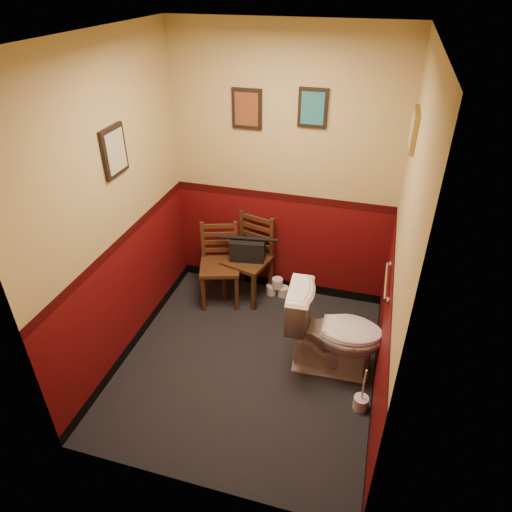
# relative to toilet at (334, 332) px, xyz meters

# --- Properties ---
(floor) EXTENTS (2.20, 2.40, 0.00)m
(floor) POSITION_rel_toilet_xyz_m (-0.72, -0.16, -0.41)
(floor) COLOR black
(floor) RESTS_ON ground
(ceiling) EXTENTS (2.20, 2.40, 0.00)m
(ceiling) POSITION_rel_toilet_xyz_m (-0.72, -0.16, 2.29)
(ceiling) COLOR silver
(ceiling) RESTS_ON ground
(wall_back) EXTENTS (2.20, 0.00, 2.70)m
(wall_back) POSITION_rel_toilet_xyz_m (-0.72, 1.04, 0.94)
(wall_back) COLOR #550A0C
(wall_back) RESTS_ON ground
(wall_front) EXTENTS (2.20, 0.00, 2.70)m
(wall_front) POSITION_rel_toilet_xyz_m (-0.72, -1.36, 0.94)
(wall_front) COLOR #550A0C
(wall_front) RESTS_ON ground
(wall_left) EXTENTS (0.00, 2.40, 2.70)m
(wall_left) POSITION_rel_toilet_xyz_m (-1.82, -0.16, 0.94)
(wall_left) COLOR #550A0C
(wall_left) RESTS_ON ground
(wall_right) EXTENTS (0.00, 2.40, 2.70)m
(wall_right) POSITION_rel_toilet_xyz_m (0.38, -0.16, 0.94)
(wall_right) COLOR #550A0C
(wall_right) RESTS_ON ground
(grab_bar) EXTENTS (0.05, 0.56, 0.06)m
(grab_bar) POSITION_rel_toilet_xyz_m (0.35, 0.09, 0.54)
(grab_bar) COLOR silver
(grab_bar) RESTS_ON wall_right
(framed_print_back_a) EXTENTS (0.28, 0.04, 0.36)m
(framed_print_back_a) POSITION_rel_toilet_xyz_m (-1.07, 1.02, 1.54)
(framed_print_back_a) COLOR black
(framed_print_back_a) RESTS_ON wall_back
(framed_print_back_b) EXTENTS (0.26, 0.04, 0.34)m
(framed_print_back_b) POSITION_rel_toilet_xyz_m (-0.47, 1.02, 1.59)
(framed_print_back_b) COLOR black
(framed_print_back_b) RESTS_ON wall_back
(framed_print_left) EXTENTS (0.04, 0.30, 0.38)m
(framed_print_left) POSITION_rel_toilet_xyz_m (-1.80, -0.06, 1.44)
(framed_print_left) COLOR black
(framed_print_left) RESTS_ON wall_left
(framed_print_right) EXTENTS (0.04, 0.34, 0.28)m
(framed_print_right) POSITION_rel_toilet_xyz_m (0.36, 0.44, 1.64)
(framed_print_right) COLOR olive
(framed_print_right) RESTS_ON wall_right
(toilet) EXTENTS (0.85, 0.51, 0.82)m
(toilet) POSITION_rel_toilet_xyz_m (0.00, 0.00, 0.00)
(toilet) COLOR white
(toilet) RESTS_ON floor
(toilet_brush) EXTENTS (0.12, 0.12, 0.43)m
(toilet_brush) POSITION_rel_toilet_xyz_m (0.30, -0.39, -0.34)
(toilet_brush) COLOR silver
(toilet_brush) RESTS_ON floor
(chair_left) EXTENTS (0.50, 0.50, 0.85)m
(chair_left) POSITION_rel_toilet_xyz_m (-1.28, 0.69, 0.02)
(chair_left) COLOR #57331A
(chair_left) RESTS_ON floor
(chair_right) EXTENTS (0.52, 0.52, 0.90)m
(chair_right) POSITION_rel_toilet_xyz_m (-1.00, 0.85, 0.05)
(chair_right) COLOR #57331A
(chair_right) RESTS_ON floor
(handbag) EXTENTS (0.38, 0.23, 0.26)m
(handbag) POSITION_rel_toilet_xyz_m (-1.01, 0.81, 0.18)
(handbag) COLOR black
(handbag) RESTS_ON chair_right
(tp_stack) EXTENTS (0.24, 0.13, 0.21)m
(tp_stack) POSITION_rel_toilet_xyz_m (-0.71, 0.91, -0.32)
(tp_stack) COLOR silver
(tp_stack) RESTS_ON floor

